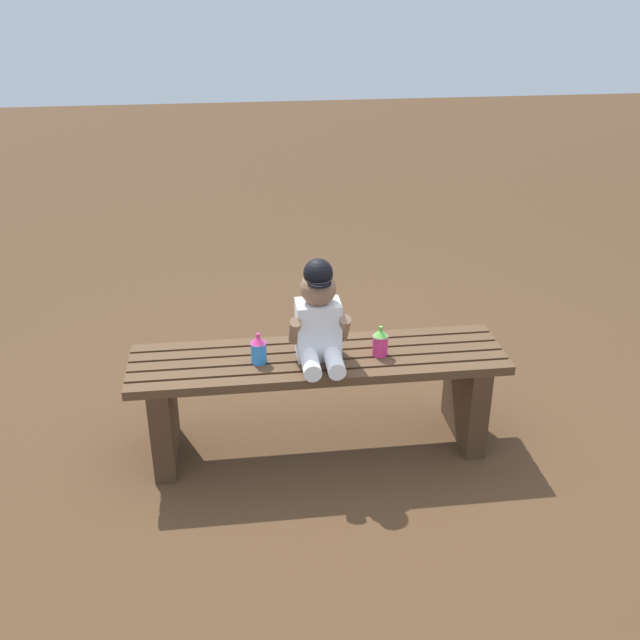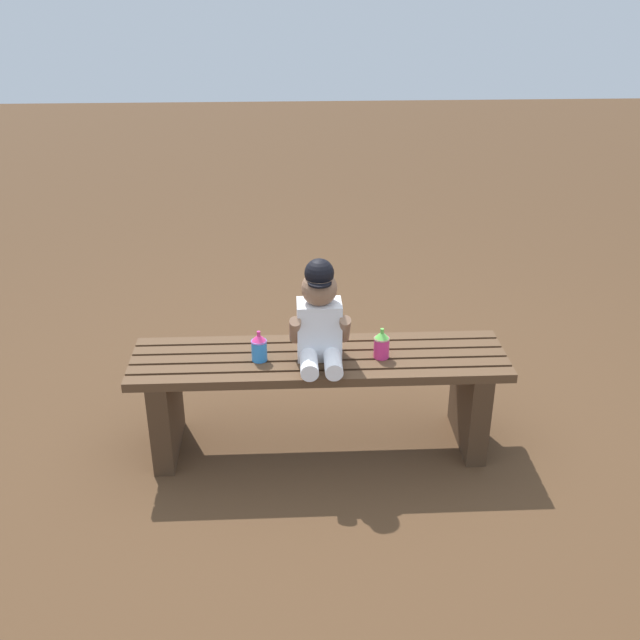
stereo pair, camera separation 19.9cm
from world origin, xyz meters
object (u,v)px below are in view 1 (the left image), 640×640
object	(u,v)px
sippy_cup_left	(259,349)
sippy_cup_right	(380,342)
park_bench	(318,386)
child_figure	(319,317)

from	to	relation	value
sippy_cup_left	sippy_cup_right	bearing A→B (deg)	0.00
sippy_cup_left	sippy_cup_right	size ratio (longest dim) A/B	1.00
sippy_cup_right	park_bench	bearing A→B (deg)	174.41
sippy_cup_left	sippy_cup_right	xyz separation A→B (m)	(0.47, 0.00, 0.00)
park_bench	sippy_cup_left	bearing A→B (deg)	-174.23
park_bench	sippy_cup_right	xyz separation A→B (m)	(0.24, -0.02, 0.20)
park_bench	child_figure	size ratio (longest dim) A/B	3.63
park_bench	sippy_cup_right	bearing A→B (deg)	-5.59
park_bench	sippy_cup_left	size ratio (longest dim) A/B	11.85
park_bench	sippy_cup_right	distance (m)	0.31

